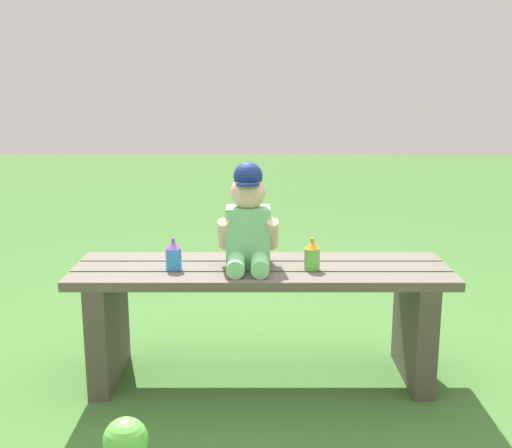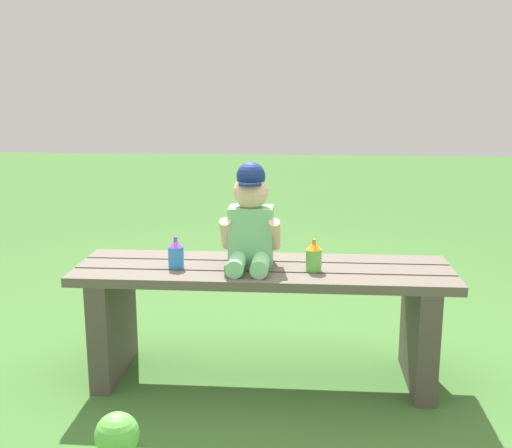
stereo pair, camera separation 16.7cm
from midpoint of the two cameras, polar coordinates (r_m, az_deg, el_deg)
The scene contains 6 objects.
ground_plane at distance 2.63m, azimuth 2.53°, elevation -13.70°, with size 16.00×16.00×0.00m, color #3D6B2D.
park_bench at distance 2.50m, azimuth 2.60°, elevation -7.27°, with size 1.46×0.42×0.47m.
child_figure at distance 2.42m, azimuth 1.48°, elevation 0.23°, with size 0.23×0.27×0.40m.
sippy_cup_left at distance 2.43m, azimuth -5.32°, elevation -2.67°, with size 0.06×0.06×0.12m.
sippy_cup_right at distance 2.40m, azimuth 7.25°, elevation -2.91°, with size 0.06×0.06×0.12m.
toy_ball at distance 2.14m, azimuth -10.19°, elevation -18.30°, with size 0.14×0.14×0.14m, color #66CC4C.
Camera 2 is at (0.15, -2.35, 1.17)m, focal length 44.17 mm.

